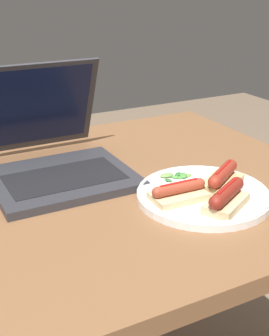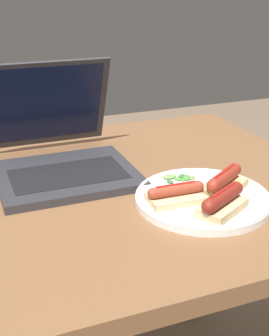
{
  "view_description": "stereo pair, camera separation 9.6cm",
  "coord_description": "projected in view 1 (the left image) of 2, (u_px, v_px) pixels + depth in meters",
  "views": [
    {
      "loc": [
        -0.37,
        -0.85,
        1.18
      ],
      "look_at": [
        0.04,
        -0.07,
        0.81
      ],
      "focal_mm": 50.0,
      "sensor_mm": 36.0,
      "label": 1
    },
    {
      "loc": [
        -0.28,
        -0.89,
        1.18
      ],
      "look_at": [
        0.04,
        -0.07,
        0.81
      ],
      "focal_mm": 50.0,
      "sensor_mm": 36.0,
      "label": 2
    }
  ],
  "objects": [
    {
      "name": "desk",
      "position": [
        104.0,
        214.0,
        1.05
      ],
      "size": [
        1.02,
        0.84,
        0.75
      ],
      "color": "brown",
      "rests_on": "ground_plane"
    },
    {
      "name": "laptop",
      "position": [
        54.0,
        156.0,
        1.07
      ],
      "size": [
        0.31,
        0.35,
        0.24
      ],
      "color": "#2D2D33",
      "rests_on": "desk"
    },
    {
      "name": "plate",
      "position": [
        203.0,
        195.0,
        0.96
      ],
      "size": [
        0.27,
        0.27,
        0.02
      ],
      "color": "white",
      "rests_on": "desk"
    },
    {
      "name": "sausage_toast_left",
      "position": [
        223.0,
        178.0,
        0.98
      ],
      "size": [
        0.12,
        0.11,
        0.05
      ],
      "rotation": [
        0.0,
        0.0,
        3.72
      ],
      "color": "tan",
      "rests_on": "plate"
    },
    {
      "name": "sausage_toast_middle",
      "position": [
        179.0,
        193.0,
        0.92
      ],
      "size": [
        0.12,
        0.07,
        0.04
      ],
      "rotation": [
        0.0,
        0.0,
        6.26
      ],
      "color": "#D6B784",
      "rests_on": "plate"
    },
    {
      "name": "sausage_toast_right",
      "position": [
        226.0,
        198.0,
        0.89
      ],
      "size": [
        0.12,
        0.1,
        0.05
      ],
      "rotation": [
        0.0,
        0.0,
        0.5
      ],
      "color": "#D6B784",
      "rests_on": "plate"
    },
    {
      "name": "salad_pile",
      "position": [
        177.0,
        177.0,
        1.02
      ],
      "size": [
        0.07,
        0.06,
        0.01
      ],
      "color": "#709E4C",
      "rests_on": "plate"
    }
  ]
}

